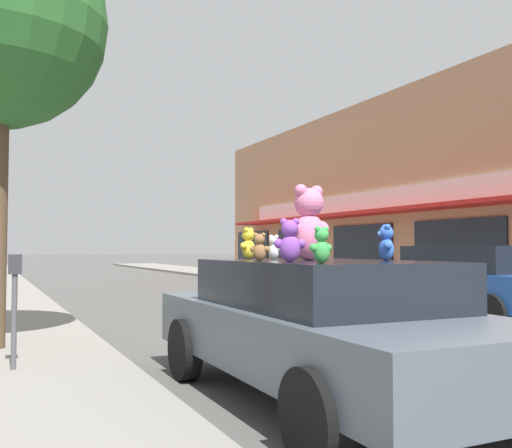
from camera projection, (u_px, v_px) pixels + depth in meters
The scene contains 11 objects.
ground_plane at pixel (511, 370), 6.90m from camera, with size 260.00×260.00×0.00m, color #514F4C.
plush_art_car at pixel (322, 324), 5.50m from camera, with size 2.09×4.56×1.35m.
teddy_bear_giant at pixel (309, 224), 5.61m from camera, with size 0.56×0.37×0.75m.
teddy_bear_white at pixel (274, 247), 6.28m from camera, with size 0.16×0.20×0.27m.
teddy_bear_yellow at pixel (248, 244), 6.32m from camera, with size 0.25×0.23×0.35m.
teddy_bear_purple at pixel (290, 241), 4.96m from camera, with size 0.29×0.23×0.38m.
teddy_bear_green at pixel (321, 245), 4.55m from camera, with size 0.22×0.14×0.30m.
teddy_bear_blue at pixel (386, 243), 5.42m from camera, with size 0.19×0.26×0.35m.
teddy_bear_brown at pixel (260, 247), 5.35m from camera, with size 0.18×0.18×0.27m.
parked_car_far_center at pixel (474, 281), 11.43m from camera, with size 2.01×4.04×1.52m.
parking_meter at pixel (15, 296), 6.32m from camera, with size 0.14×0.10×1.27m.
Camera 1 is at (-5.78, -4.98, 1.47)m, focal length 40.00 mm.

